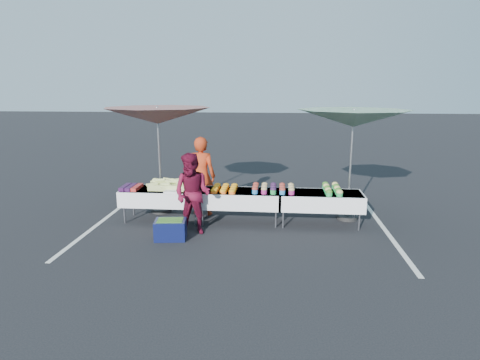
# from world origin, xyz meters

# --- Properties ---
(ground) EXTENTS (80.00, 80.00, 0.00)m
(ground) POSITION_xyz_m (0.00, 0.00, 0.00)
(ground) COLOR black
(stripe_left) EXTENTS (0.10, 5.00, 0.00)m
(stripe_left) POSITION_xyz_m (-3.20, 0.00, 0.00)
(stripe_left) COLOR silver
(stripe_left) RESTS_ON ground
(stripe_right) EXTENTS (0.10, 5.00, 0.00)m
(stripe_right) POSITION_xyz_m (3.20, 0.00, 0.00)
(stripe_right) COLOR silver
(stripe_right) RESTS_ON ground
(table_left) EXTENTS (1.86, 0.81, 0.75)m
(table_left) POSITION_xyz_m (-1.80, 0.00, 0.58)
(table_left) COLOR white
(table_left) RESTS_ON ground
(table_center) EXTENTS (1.86, 0.81, 0.75)m
(table_center) POSITION_xyz_m (0.00, 0.00, 0.58)
(table_center) COLOR white
(table_center) RESTS_ON ground
(table_right) EXTENTS (1.86, 0.81, 0.75)m
(table_right) POSITION_xyz_m (1.80, 0.00, 0.58)
(table_right) COLOR white
(table_right) RESTS_ON ground
(berry_punnets) EXTENTS (0.40, 0.54, 0.08)m
(berry_punnets) POSITION_xyz_m (-2.51, -0.06, 0.79)
(berry_punnets) COLOR black
(berry_punnets) RESTS_ON table_left
(corn_pile) EXTENTS (1.16, 0.57, 0.26)m
(corn_pile) POSITION_xyz_m (-1.56, 0.04, 0.84)
(corn_pile) COLOR #A2B35B
(corn_pile) RESTS_ON table_left
(plastic_bags) EXTENTS (0.30, 0.25, 0.05)m
(plastic_bags) POSITION_xyz_m (-1.50, -0.30, 0.78)
(plastic_bags) COLOR white
(plastic_bags) RESTS_ON table_left
(carrot_bowls) EXTENTS (0.55, 0.69, 0.11)m
(carrot_bowls) POSITION_xyz_m (-0.35, -0.01, 0.80)
(carrot_bowls) COLOR orange
(carrot_bowls) RESTS_ON table_center
(potato_cups) EXTENTS (0.94, 0.58, 0.16)m
(potato_cups) POSITION_xyz_m (0.75, 0.00, 0.83)
(potato_cups) COLOR #2877BB
(potato_cups) RESTS_ON table_right
(bean_baskets) EXTENTS (0.36, 0.86, 0.15)m
(bean_baskets) POSITION_xyz_m (2.06, 0.08, 0.82)
(bean_baskets) COLOR #238E44
(bean_baskets) RESTS_ON table_right
(vendor) EXTENTS (0.74, 0.53, 1.90)m
(vendor) POSITION_xyz_m (-0.98, 0.55, 0.95)
(vendor) COLOR #A72F13
(vendor) RESTS_ON ground
(customer) EXTENTS (0.98, 0.85, 1.72)m
(customer) POSITION_xyz_m (-0.93, -0.75, 0.86)
(customer) COLOR #5C0D25
(customer) RESTS_ON ground
(umbrella_left) EXTENTS (2.63, 2.63, 2.60)m
(umbrella_left) POSITION_xyz_m (-2.02, 0.61, 2.36)
(umbrella_left) COLOR black
(umbrella_left) RESTS_ON ground
(umbrella_right) EXTENTS (2.84, 2.84, 2.58)m
(umbrella_right) POSITION_xyz_m (2.50, 0.47, 2.34)
(umbrella_right) COLOR black
(umbrella_right) RESTS_ON ground
(storage_bin) EXTENTS (0.67, 0.53, 0.41)m
(storage_bin) POSITION_xyz_m (-1.32, -1.15, 0.21)
(storage_bin) COLOR #0B113A
(storage_bin) RESTS_ON ground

